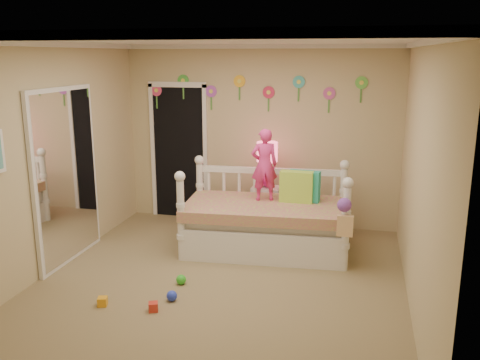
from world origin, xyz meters
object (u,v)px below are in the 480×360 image
(daybed, at_px, (266,208))
(table_lamp, at_px, (267,157))
(nightstand, at_px, (266,209))
(child, at_px, (264,165))

(daybed, distance_m, table_lamp, 0.89)
(table_lamp, bearing_deg, nightstand, 0.00)
(daybed, xyz_separation_m, nightstand, (-0.13, 0.72, -0.24))
(nightstand, bearing_deg, daybed, -75.73)
(child, distance_m, table_lamp, 0.58)
(child, relative_size, table_lamp, 1.46)
(nightstand, bearing_deg, table_lamp, 0.00)
(child, xyz_separation_m, nightstand, (-0.07, 0.58, -0.77))
(daybed, height_order, nightstand, daybed)
(table_lamp, bearing_deg, daybed, -80.08)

